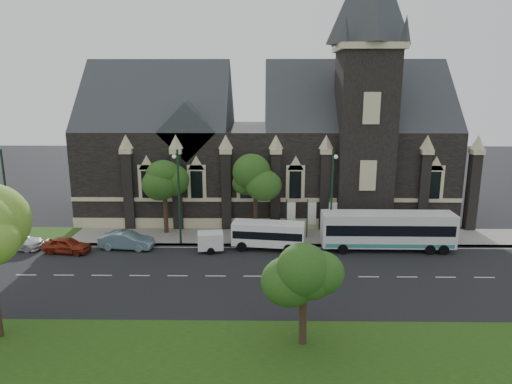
{
  "coord_description": "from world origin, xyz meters",
  "views": [
    {
      "loc": [
        3.63,
        -33.44,
        14.56
      ],
      "look_at": [
        3.1,
        6.0,
        5.4
      ],
      "focal_mm": 32.11,
      "sensor_mm": 36.0,
      "label": 1
    }
  ],
  "objects_px": {
    "banner_flag_right": "(331,216)",
    "car_far_red": "(67,245)",
    "banner_flag_left": "(289,216)",
    "box_trailer": "(210,241)",
    "tree_walk_left": "(167,178)",
    "tree_park_east": "(307,267)",
    "car_far_white": "(15,241)",
    "shuttle_bus": "(269,234)",
    "sedan": "(127,240)",
    "street_lamp_near": "(332,193)",
    "street_lamp_mid": "(178,192)",
    "tour_coach": "(387,230)",
    "tree_walk_right": "(258,177)",
    "street_lamp_far": "(5,192)",
    "banner_flag_center": "(310,216)"
  },
  "relations": [
    {
      "from": "sedan",
      "to": "banner_flag_center",
      "type": "bearing_deg",
      "value": -74.45
    },
    {
      "from": "tree_walk_right",
      "to": "box_trailer",
      "type": "relative_size",
      "value": 2.32
    },
    {
      "from": "banner_flag_right",
      "to": "tour_coach",
      "type": "relative_size",
      "value": 0.34
    },
    {
      "from": "banner_flag_right",
      "to": "car_far_red",
      "type": "distance_m",
      "value": 24.47
    },
    {
      "from": "tree_walk_right",
      "to": "street_lamp_near",
      "type": "relative_size",
      "value": 0.87
    },
    {
      "from": "banner_flag_center",
      "to": "box_trailer",
      "type": "relative_size",
      "value": 1.19
    },
    {
      "from": "tree_park_east",
      "to": "banner_flag_right",
      "type": "bearing_deg",
      "value": 77.35
    },
    {
      "from": "car_far_red",
      "to": "car_far_white",
      "type": "xyz_separation_m",
      "value": [
        -5.13,
        0.96,
        0.02
      ]
    },
    {
      "from": "tree_park_east",
      "to": "box_trailer",
      "type": "relative_size",
      "value": 1.87
    },
    {
      "from": "street_lamp_mid",
      "to": "street_lamp_near",
      "type": "bearing_deg",
      "value": 0.0
    },
    {
      "from": "banner_flag_center",
      "to": "car_far_white",
      "type": "bearing_deg",
      "value": -173.63
    },
    {
      "from": "tree_walk_left",
      "to": "tour_coach",
      "type": "distance_m",
      "value": 21.61
    },
    {
      "from": "tree_walk_left",
      "to": "street_lamp_far",
      "type": "bearing_deg",
      "value": -165.74
    },
    {
      "from": "car_far_red",
      "to": "tree_walk_right",
      "type": "bearing_deg",
      "value": -63.73
    },
    {
      "from": "street_lamp_far",
      "to": "tree_park_east",
      "type": "bearing_deg",
      "value": -32.1
    },
    {
      "from": "banner_flag_center",
      "to": "sedan",
      "type": "distance_m",
      "value": 17.36
    },
    {
      "from": "tree_walk_right",
      "to": "banner_flag_right",
      "type": "relative_size",
      "value": 1.95
    },
    {
      "from": "shuttle_bus",
      "to": "sedan",
      "type": "bearing_deg",
      "value": -171.82
    },
    {
      "from": "tree_park_east",
      "to": "sedan",
      "type": "relative_size",
      "value": 1.28
    },
    {
      "from": "car_far_red",
      "to": "shuttle_bus",
      "type": "bearing_deg",
      "value": -78.49
    },
    {
      "from": "tree_walk_right",
      "to": "box_trailer",
      "type": "distance_m",
      "value": 8.24
    },
    {
      "from": "banner_flag_right",
      "to": "car_far_red",
      "type": "height_order",
      "value": "banner_flag_right"
    },
    {
      "from": "street_lamp_near",
      "to": "banner_flag_right",
      "type": "distance_m",
      "value": 3.34
    },
    {
      "from": "banner_flag_right",
      "to": "car_far_white",
      "type": "xyz_separation_m",
      "value": [
        -29.21,
        -3.04,
        -1.65
      ]
    },
    {
      "from": "street_lamp_far",
      "to": "box_trailer",
      "type": "bearing_deg",
      "value": -4.71
    },
    {
      "from": "tree_walk_right",
      "to": "shuttle_bus",
      "type": "relative_size",
      "value": 1.16
    },
    {
      "from": "shuttle_bus",
      "to": "street_lamp_mid",
      "type": "bearing_deg",
      "value": -178.5
    },
    {
      "from": "tree_walk_left",
      "to": "banner_flag_left",
      "type": "xyz_separation_m",
      "value": [
        12.08,
        -1.7,
        -3.35
      ]
    },
    {
      "from": "tree_walk_right",
      "to": "banner_flag_right",
      "type": "bearing_deg",
      "value": -13.6
    },
    {
      "from": "sedan",
      "to": "car_far_white",
      "type": "relative_size",
      "value": 0.97
    },
    {
      "from": "car_far_white",
      "to": "banner_flag_left",
      "type": "bearing_deg",
      "value": -77.91
    },
    {
      "from": "banner_flag_center",
      "to": "tour_coach",
      "type": "distance_m",
      "value": 7.28
    },
    {
      "from": "tree_park_east",
      "to": "car_far_red",
      "type": "distance_m",
      "value": 24.89
    },
    {
      "from": "tree_walk_right",
      "to": "banner_flag_right",
      "type": "distance_m",
      "value": 8.05
    },
    {
      "from": "banner_flag_left",
      "to": "box_trailer",
      "type": "relative_size",
      "value": 1.19
    },
    {
      "from": "tour_coach",
      "to": "car_far_white",
      "type": "height_order",
      "value": "tour_coach"
    },
    {
      "from": "street_lamp_near",
      "to": "banner_flag_center",
      "type": "height_order",
      "value": "street_lamp_near"
    },
    {
      "from": "street_lamp_mid",
      "to": "car_far_red",
      "type": "xyz_separation_m",
      "value": [
        -9.8,
        -2.09,
        -4.4
      ]
    },
    {
      "from": "banner_flag_left",
      "to": "tree_walk_left",
      "type": "bearing_deg",
      "value": 171.98
    },
    {
      "from": "street_lamp_near",
      "to": "banner_flag_left",
      "type": "distance_m",
      "value": 4.99
    },
    {
      "from": "banner_flag_right",
      "to": "sedan",
      "type": "bearing_deg",
      "value": -171.31
    },
    {
      "from": "tree_walk_left",
      "to": "tree_park_east",
      "type": "bearing_deg",
      "value": -59.13
    },
    {
      "from": "tree_walk_right",
      "to": "tree_walk_left",
      "type": "relative_size",
      "value": 1.02
    },
    {
      "from": "tree_walk_right",
      "to": "box_trailer",
      "type": "height_order",
      "value": "tree_walk_right"
    },
    {
      "from": "street_lamp_far",
      "to": "box_trailer",
      "type": "relative_size",
      "value": 2.68
    },
    {
      "from": "car_far_red",
      "to": "tree_park_east",
      "type": "bearing_deg",
      "value": -117.93
    },
    {
      "from": "street_lamp_far",
      "to": "car_far_red",
      "type": "relative_size",
      "value": 2.15
    },
    {
      "from": "tree_walk_left",
      "to": "shuttle_bus",
      "type": "relative_size",
      "value": 1.14
    },
    {
      "from": "street_lamp_far",
      "to": "banner_flag_center",
      "type": "bearing_deg",
      "value": 3.86
    },
    {
      "from": "banner_flag_right",
      "to": "shuttle_bus",
      "type": "xyz_separation_m",
      "value": [
        -6.05,
        -2.8,
        -0.92
      ]
    }
  ]
}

